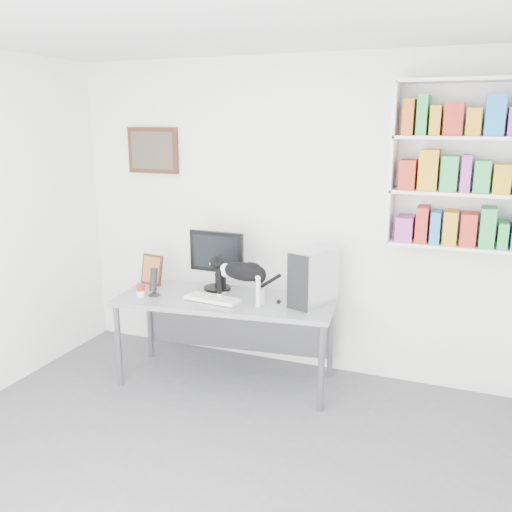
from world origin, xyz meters
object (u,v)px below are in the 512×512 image
at_px(monitor, 217,260).
at_px(pc_tower, 314,276).
at_px(speaker, 154,281).
at_px(bookshelf, 462,165).
at_px(leaning_print, 152,269).
at_px(desk, 226,340).
at_px(soup_can, 141,291).
at_px(keyboard, 213,299).
at_px(cat, 242,282).

xyz_separation_m(monitor, pc_tower, (0.87, -0.06, -0.04)).
bearing_deg(speaker, pc_tower, 26.16).
xyz_separation_m(bookshelf, leaning_print, (-2.51, -0.29, -0.97)).
bearing_deg(desk, pc_tower, 3.89).
height_order(bookshelf, desk, bookshelf).
distance_m(bookshelf, desk, 2.31).
distance_m(desk, leaning_print, 0.94).
bearing_deg(speaker, desk, 28.46).
distance_m(pc_tower, soup_can, 1.43).
bearing_deg(monitor, soup_can, -139.29).
height_order(monitor, keyboard, monitor).
relative_size(pc_tower, leaning_print, 1.63).
height_order(pc_tower, speaker, pc_tower).
bearing_deg(speaker, bookshelf, 27.25).
relative_size(keyboard, soup_can, 4.36).
distance_m(bookshelf, pc_tower, 1.38).
bearing_deg(bookshelf, soup_can, -165.06).
bearing_deg(leaning_print, pc_tower, 10.28).
height_order(monitor, soup_can, monitor).
bearing_deg(pc_tower, bookshelf, 31.78).
xyz_separation_m(pc_tower, soup_can, (-1.38, -0.36, -0.17)).
bearing_deg(soup_can, pc_tower, 14.71).
bearing_deg(monitor, bookshelf, 7.74).
height_order(keyboard, speaker, speaker).
relative_size(bookshelf, soup_can, 11.93).
bearing_deg(pc_tower, cat, -143.50).
relative_size(desk, cat, 3.14).
bearing_deg(soup_can, cat, 11.25).
distance_m(desk, cat, 0.58).
bearing_deg(speaker, leaning_print, 137.60).
bearing_deg(keyboard, speaker, -168.10).
xyz_separation_m(monitor, speaker, (-0.42, -0.35, -0.14)).
distance_m(monitor, soup_can, 0.69).
relative_size(pc_tower, cat, 0.79).
bearing_deg(cat, soup_can, -162.84).
height_order(leaning_print, soup_can, leaning_print).
bearing_deg(bookshelf, leaning_print, -173.40).
height_order(speaker, cat, cat).
distance_m(leaning_print, soup_can, 0.38).
relative_size(desk, soup_can, 17.22).
bearing_deg(speaker, monitor, 53.22).
relative_size(leaning_print, soup_can, 2.66).
bearing_deg(desk, bookshelf, 6.52).
distance_m(pc_tower, speaker, 1.33).
height_order(bookshelf, keyboard, bookshelf).
distance_m(keyboard, cat, 0.29).
bearing_deg(soup_can, keyboard, 11.55).
bearing_deg(keyboard, soup_can, -162.56).
xyz_separation_m(keyboard, speaker, (-0.52, -0.05, 0.11)).
distance_m(speaker, cat, 0.77).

